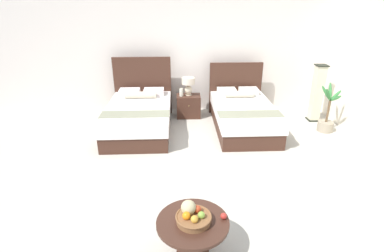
# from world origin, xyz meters

# --- Properties ---
(ground_plane) EXTENTS (10.20, 9.42, 0.02)m
(ground_plane) POSITION_xyz_m (0.00, 0.00, -0.01)
(ground_plane) COLOR beige
(wall_back) EXTENTS (10.20, 0.12, 2.64)m
(wall_back) POSITION_xyz_m (0.00, 2.91, 1.32)
(wall_back) COLOR white
(wall_back) RESTS_ON ground
(bed_near_window) EXTENTS (1.32, 2.12, 1.36)m
(bed_near_window) POSITION_xyz_m (-1.09, 1.62, 0.32)
(bed_near_window) COLOR #42261B
(bed_near_window) RESTS_ON ground
(bed_near_corner) EXTENTS (1.23, 2.12, 1.21)m
(bed_near_corner) POSITION_xyz_m (1.09, 1.61, 0.31)
(bed_near_corner) COLOR #42261B
(bed_near_corner) RESTS_ON ground
(nightstand) EXTENTS (0.55, 0.43, 0.52)m
(nightstand) POSITION_xyz_m (-0.04, 2.33, 0.26)
(nightstand) COLOR #42261B
(nightstand) RESTS_ON ground
(table_lamp) EXTENTS (0.30, 0.30, 0.41)m
(table_lamp) POSITION_xyz_m (-0.04, 2.35, 0.78)
(table_lamp) COLOR beige
(table_lamp) RESTS_ON nightstand
(vase) EXTENTS (0.09, 0.09, 0.18)m
(vase) POSITION_xyz_m (-0.20, 2.29, 0.61)
(vase) COLOR silver
(vase) RESTS_ON nightstand
(coffee_table) EXTENTS (0.77, 0.77, 0.44)m
(coffee_table) POSITION_xyz_m (-0.14, -1.80, 0.34)
(coffee_table) COLOR #42261B
(coffee_table) RESTS_ON ground
(fruit_bowl) EXTENTS (0.38, 0.38, 0.21)m
(fruit_bowl) POSITION_xyz_m (-0.14, -1.79, 0.51)
(fruit_bowl) COLOR brown
(fruit_bowl) RESTS_ON coffee_table
(loose_apple) EXTENTS (0.07, 0.07, 0.07)m
(loose_apple) POSITION_xyz_m (0.19, -1.78, 0.48)
(loose_apple) COLOR red
(loose_apple) RESTS_ON coffee_table
(floor_lamp_corner) EXTENTS (0.25, 0.25, 1.27)m
(floor_lamp_corner) POSITION_xyz_m (2.81, 1.97, 0.63)
(floor_lamp_corner) COLOR #252A20
(floor_lamp_corner) RESTS_ON ground
(potted_palm) EXTENTS (0.44, 0.50, 1.01)m
(potted_palm) POSITION_xyz_m (2.80, 1.36, 0.27)
(potted_palm) COLOR #A0937D
(potted_palm) RESTS_ON ground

